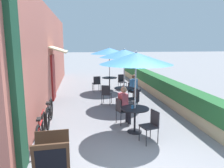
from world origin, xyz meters
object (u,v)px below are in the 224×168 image
object	(u,v)px
seated_patron_mid_left	(135,87)
coffee_cup_near	(132,107)
bicycle_leaning	(41,130)
patio_umbrella_far	(109,51)
coffee_cup_far	(109,77)
cafe_chair_mid_back	(133,97)
coffee_cup_mid	(124,86)
cafe_chair_far_right	(97,83)
cafe_chair_mid_right	(106,93)
patio_umbrella_mid	(124,54)
patio_table_far	(110,81)
patio_table_mid	(124,92)
patio_table_near	(135,114)
seated_patron_near_left	(125,104)
bicycle_second	(49,113)
cafe_chair_near_right	(151,124)
cafe_chair_mid_left	(132,90)
menu_board	(52,162)
cafe_chair_near_left	(121,109)
cafe_chair_far_left	(122,81)
patio_umbrella_near	(136,58)

from	to	relation	value
seated_patron_mid_left	coffee_cup_near	bearing A→B (deg)	32.86
seated_patron_mid_left	bicycle_leaning	xyz separation A→B (m)	(-3.51, -3.72, -0.33)
patio_umbrella_far	coffee_cup_far	bearing A→B (deg)	-101.78
cafe_chair_mid_back	coffee_cup_mid	distance (m)	0.91
coffee_cup_mid	coffee_cup_far	distance (m)	2.67
seated_patron_mid_left	cafe_chair_far_right	world-z (taller)	seated_patron_mid_left
coffee_cup_near	cafe_chair_mid_right	world-z (taller)	cafe_chair_mid_right
coffee_cup_near	patio_umbrella_far	size ratio (longest dim) A/B	0.04
coffee_cup_near	patio_umbrella_mid	bearing A→B (deg)	83.26
patio_table_far	cafe_chair_mid_right	bearing A→B (deg)	-100.55
patio_umbrella_far	patio_table_mid	bearing A→B (deg)	-85.52
patio_umbrella_mid	cafe_chair_mid_right	size ratio (longest dim) A/B	2.79
patio_table_near	bicycle_leaning	bearing A→B (deg)	-173.31
seated_patron_near_left	bicycle_second	xyz separation A→B (m)	(-2.46, 0.33, -0.31)
bicycle_leaning	bicycle_second	world-z (taller)	bicycle_second
patio_table_near	cafe_chair_mid_back	xyz separation A→B (m)	(0.49, 2.20, -0.05)
patio_umbrella_far	bicycle_second	xyz separation A→B (m)	(-2.65, -4.79, -1.84)
seated_patron_mid_left	bicycle_second	size ratio (longest dim) A/B	0.70
cafe_chair_near_right	cafe_chair_mid_left	world-z (taller)	same
cafe_chair_near_right	cafe_chair_far_right	xyz separation A→B (m)	(-0.98, 6.39, 0.00)
coffee_cup_far	menu_board	size ratio (longest dim) A/B	0.09
cafe_chair_mid_left	cafe_chair_far_right	xyz separation A→B (m)	(-1.49, 2.18, 0.00)
cafe_chair_near_left	cafe_chair_mid_back	size ratio (longest dim) A/B	1.00
coffee_cup_far	menu_board	xyz separation A→B (m)	(-2.12, -7.96, -0.30)
patio_table_far	patio_umbrella_far	world-z (taller)	patio_umbrella_far
seated_patron_mid_left	cafe_chair_mid_right	xyz separation A→B (m)	(-1.34, -0.32, -0.17)
patio_table_near	bicycle_leaning	distance (m)	2.68
bicycle_leaning	bicycle_second	xyz separation A→B (m)	(0.04, 1.38, 0.02)
coffee_cup_near	seated_patron_mid_left	bearing A→B (deg)	74.70
cafe_chair_far_right	coffee_cup_far	xyz separation A→B (m)	(0.70, 0.02, 0.28)
cafe_chair_near_right	cafe_chair_far_left	size ratio (longest dim) A/B	1.00
patio_table_far	patio_umbrella_mid	bearing A→B (deg)	-85.52
cafe_chair_mid_back	seated_patron_near_left	bearing A→B (deg)	143.98
seated_patron_near_left	cafe_chair_far_right	world-z (taller)	seated_patron_near_left
coffee_cup_far	bicycle_second	distance (m)	5.33
patio_table_near	patio_umbrella_near	distance (m)	1.65
patio_umbrella_mid	cafe_chair_mid_back	bearing A→B (deg)	-72.41
patio_umbrella_mid	cafe_chair_mid_left	world-z (taller)	patio_umbrella_mid
cafe_chair_mid_back	seated_patron_mid_left	bearing A→B (deg)	-28.38
patio_umbrella_far	coffee_cup_far	size ratio (longest dim) A/B	26.98
cafe_chair_mid_left	bicycle_second	world-z (taller)	cafe_chair_mid_left
cafe_chair_near_left	cafe_chair_far_right	bearing A→B (deg)	169.99
patio_table_mid	patio_umbrella_near	bearing A→B (deg)	-95.08
cafe_chair_far_right	bicycle_leaning	bearing A→B (deg)	-116.57
patio_umbrella_near	patio_table_far	size ratio (longest dim) A/B	2.89
seated_patron_near_left	cafe_chair_mid_right	size ratio (longest dim) A/B	1.44
patio_table_far	menu_board	xyz separation A→B (m)	(-2.16, -8.13, -0.07)
bicycle_second	cafe_chair_near_right	bearing A→B (deg)	-33.18
menu_board	cafe_chair_near_left	bearing A→B (deg)	54.52
cafe_chair_far_left	bicycle_second	bearing A→B (deg)	47.22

